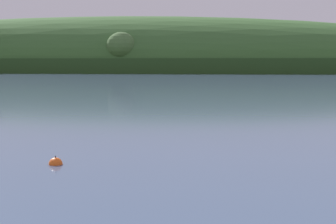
% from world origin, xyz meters
% --- Properties ---
extents(far_shoreline_hill, '(470.35, 84.07, 49.12)m').
position_xyz_m(far_shoreline_hill, '(-36.90, 215.90, 0.30)').
color(far_shoreline_hill, '#27431B').
rests_on(far_shoreline_hill, ground).
extents(mooring_buoy_midchannel, '(0.59, 0.59, 0.67)m').
position_xyz_m(mooring_buoy_midchannel, '(-0.62, 25.51, 0.00)').
color(mooring_buoy_midchannel, '#EA5B19').
rests_on(mooring_buoy_midchannel, ground).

